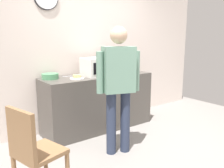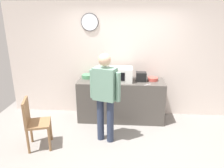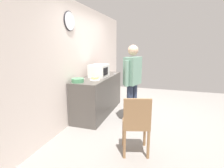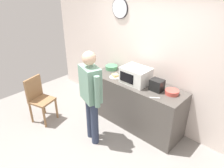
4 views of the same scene
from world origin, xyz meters
TOP-DOWN VIEW (x-y plane):
  - ground_plane at (0.00, 0.00)m, footprint 6.00×6.00m
  - back_wall at (-0.00, 1.60)m, footprint 5.40×0.13m
  - kitchen_counter at (-0.03, 1.22)m, footprint 1.90×0.62m
  - microwave at (-0.04, 1.20)m, footprint 0.50×0.39m
  - sandwich_plate at (-0.47, 1.12)m, footprint 0.22×0.22m
  - salad_bowl at (0.66, 1.28)m, footprint 0.23×0.23m
  - cereal_bowl at (-0.81, 1.37)m, footprint 0.26×0.26m
  - toaster at (0.40, 1.22)m, footprint 0.22×0.18m
  - fork_utensil at (0.53, 0.97)m, footprint 0.15×0.11m
  - spoon_utensil at (-0.49, 1.41)m, footprint 0.17×0.05m
  - person_standing at (-0.29, 0.32)m, footprint 0.57×0.35m
  - wooden_chair at (-1.53, 0.01)m, footprint 0.49×0.49m

SIDE VIEW (x-z plane):
  - ground_plane at x=0.00m, z-range 0.00..0.00m
  - kitchen_counter at x=-0.03m, z-range 0.00..0.93m
  - wooden_chair at x=-1.53m, z-range 0.05..0.99m
  - fork_utensil at x=0.53m, z-range 0.93..0.94m
  - spoon_utensil at x=-0.49m, z-range 0.93..0.94m
  - sandwich_plate at x=-0.47m, z-range 0.92..0.98m
  - salad_bowl at x=0.66m, z-range 0.93..1.00m
  - cereal_bowl at x=-0.81m, z-range 0.93..1.01m
  - person_standing at x=-0.29m, z-range 0.14..1.83m
  - toaster at x=0.40m, z-range 0.93..1.13m
  - microwave at x=-0.04m, z-range 0.93..1.23m
  - back_wall at x=0.00m, z-range 0.00..2.60m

